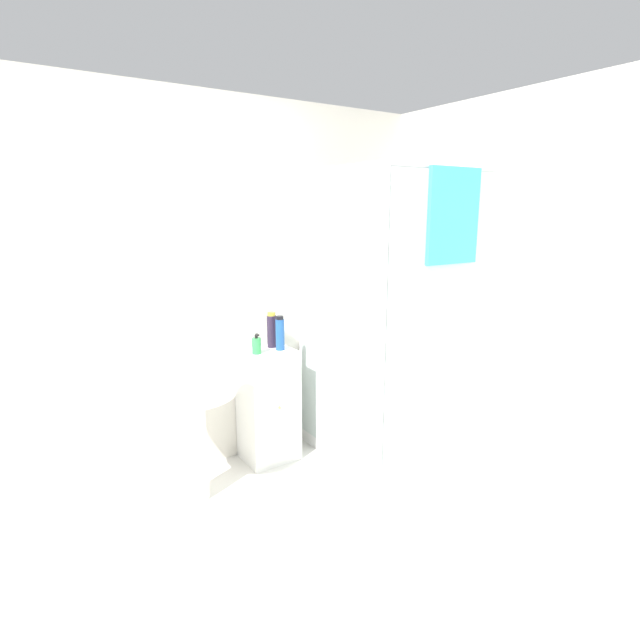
# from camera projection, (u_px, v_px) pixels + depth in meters

# --- Properties ---
(ground_plane) EXTENTS (12.00, 12.00, 0.00)m
(ground_plane) POSITION_uv_depth(u_px,v_px,m) (358.00, 615.00, 2.22)
(ground_plane) COLOR silver
(wall_back) EXTENTS (6.40, 0.06, 2.50)m
(wall_back) POSITION_uv_depth(u_px,v_px,m) (206.00, 288.00, 3.33)
(wall_back) COLOR silver
(wall_back) RESTS_ON ground_plane
(wall_right) EXTENTS (0.06, 6.40, 2.50)m
(wall_right) POSITION_uv_depth(u_px,v_px,m) (596.00, 302.00, 2.86)
(wall_right) COLOR silver
(wall_right) RESTS_ON ground_plane
(shower_enclosure) EXTENTS (0.97, 1.00, 2.04)m
(shower_enclosure) POSITION_uv_depth(u_px,v_px,m) (390.00, 383.00, 3.60)
(shower_enclosure) COLOR white
(shower_enclosure) RESTS_ON ground_plane
(vanity_cabinet) EXTENTS (0.37, 0.33, 0.81)m
(vanity_cabinet) POSITION_uv_depth(u_px,v_px,m) (268.00, 405.00, 3.55)
(vanity_cabinet) COLOR silver
(vanity_cabinet) RESTS_ON ground_plane
(sink) EXTENTS (0.54, 0.54, 0.97)m
(sink) POSITION_uv_depth(u_px,v_px,m) (191.00, 402.00, 2.99)
(sink) COLOR white
(sink) RESTS_ON ground_plane
(soap_dispenser) EXTENTS (0.06, 0.06, 0.14)m
(soap_dispenser) POSITION_uv_depth(u_px,v_px,m) (256.00, 346.00, 3.38)
(soap_dispenser) COLOR green
(soap_dispenser) RESTS_ON vanity_cabinet
(shampoo_bottle_tall_black) EXTENTS (0.07, 0.07, 0.25)m
(shampoo_bottle_tall_black) POSITION_uv_depth(u_px,v_px,m) (272.00, 330.00, 3.53)
(shampoo_bottle_tall_black) COLOR #281E33
(shampoo_bottle_tall_black) RESTS_ON vanity_cabinet
(shampoo_bottle_blue) EXTENTS (0.06, 0.06, 0.24)m
(shampoo_bottle_blue) POSITION_uv_depth(u_px,v_px,m) (280.00, 333.00, 3.46)
(shampoo_bottle_blue) COLOR #1E4C93
(shampoo_bottle_blue) RESTS_ON vanity_cabinet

